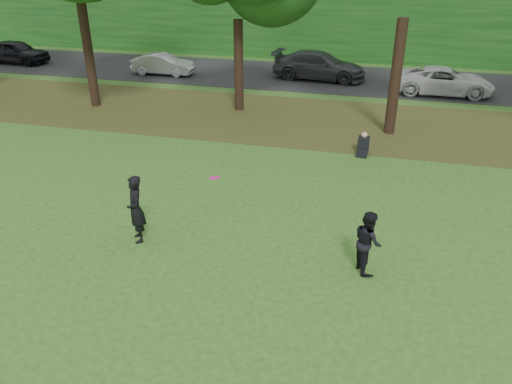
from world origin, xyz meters
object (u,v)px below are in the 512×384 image
player_left (136,209)px  frisbee (215,178)px  seated_person (363,146)px  player_right (368,242)px

player_left → frisbee: frisbee is taller
frisbee → seated_person: 8.24m
player_left → frisbee: bearing=65.1°
player_left → seated_person: player_left is taller
player_left → seated_person: bearing=109.6°
player_left → player_right: (6.00, 0.08, -0.13)m
player_right → frisbee: frisbee is taller
seated_person → frisbee: bearing=-112.3°
frisbee → player_left: bearing=-170.3°
player_left → seated_person: (5.52, 7.67, -0.63)m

